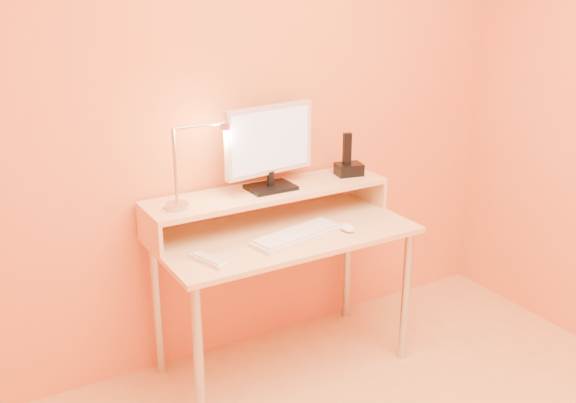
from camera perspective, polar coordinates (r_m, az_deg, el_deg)
wall_back at (r=3.15m, az=-3.34°, el=8.30°), size 3.00×0.04×2.50m
desk_leg_fl at (r=2.79m, az=-7.81°, el=-13.54°), size 0.04×0.04×0.69m
desk_leg_fr at (r=3.30m, az=10.26°, el=-8.16°), size 0.04×0.04×0.69m
desk_leg_bl at (r=3.20m, az=-11.35°, el=-9.17°), size 0.04×0.04×0.69m
desk_leg_br at (r=3.65m, az=5.19°, el=-5.10°), size 0.04×0.04×0.69m
desk_lower at (r=3.04m, az=-0.38°, el=-2.82°), size 1.20×0.60×0.02m
shelf_riser_left at (r=2.91m, az=-12.02°, el=-2.56°), size 0.02×0.30×0.14m
shelf_riser_right at (r=3.43m, az=6.94°, el=1.15°), size 0.02×0.30×0.14m
desk_shelf at (r=3.10m, az=-1.77°, el=0.83°), size 1.20×0.30×0.02m
monitor_foot at (r=3.10m, az=-1.52°, el=1.25°), size 0.22×0.16×0.02m
monitor_neck at (r=3.09m, az=-1.53°, el=2.03°), size 0.04×0.04×0.07m
monitor_panel at (r=3.05m, az=-1.65°, el=5.40°), size 0.47×0.09×0.32m
monitor_back at (r=3.07m, az=-1.86°, el=5.49°), size 0.42×0.06×0.27m
monitor_screen at (r=3.03m, az=-1.48°, el=5.32°), size 0.43×0.06×0.28m
lamp_base at (r=2.89m, az=-9.64°, el=-0.37°), size 0.10×0.10×0.02m
lamp_post at (r=2.83m, az=-9.84°, el=3.01°), size 0.01×0.01×0.33m
lamp_arm at (r=2.83m, az=-7.76°, el=6.58°), size 0.24×0.01×0.01m
lamp_head at (r=2.88m, az=-5.54°, el=6.58°), size 0.04×0.04×0.03m
lamp_bulb at (r=2.89m, az=-5.53°, el=6.27°), size 0.03×0.03×0.00m
phone_dock at (r=3.33m, az=5.34°, el=2.82°), size 0.15×0.12×0.06m
phone_handset at (r=3.29m, az=5.18°, el=4.62°), size 0.04×0.03×0.16m
phone_led at (r=3.31m, az=6.48°, el=2.71°), size 0.01×0.00×0.04m
keyboard at (r=2.95m, az=0.78°, el=-3.04°), size 0.47×0.23×0.02m
mouse at (r=3.04m, az=5.20°, el=-2.28°), size 0.06×0.10×0.03m
remote_control at (r=2.73m, az=-6.98°, el=-5.13°), size 0.10×0.19×0.02m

